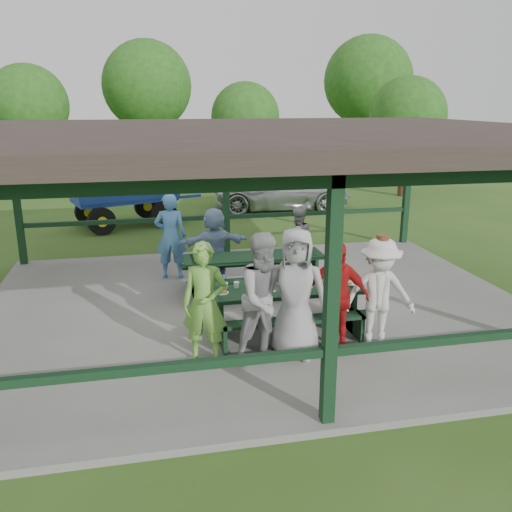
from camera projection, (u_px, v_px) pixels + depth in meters
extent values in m
plane|color=#2E5019|center=(259.00, 311.00, 10.08)|extent=(90.00, 90.00, 0.00)
cube|color=slate|center=(259.00, 309.00, 10.06)|extent=(10.00, 8.00, 0.10)
cube|color=black|center=(331.00, 303.00, 6.06)|extent=(0.15, 0.15, 3.00)
cube|color=black|center=(16.00, 200.00, 12.25)|extent=(0.15, 0.15, 3.00)
cube|color=black|center=(226.00, 193.00, 13.20)|extent=(0.15, 0.15, 3.00)
cube|color=black|center=(407.00, 186.00, 14.16)|extent=(0.15, 0.15, 3.00)
cube|color=black|center=(115.00, 372.00, 5.75)|extent=(4.65, 0.10, 0.10)
cube|color=black|center=(127.00, 221.00, 12.89)|extent=(4.65, 0.10, 0.10)
cube|color=black|center=(319.00, 213.00, 13.85)|extent=(4.65, 0.10, 0.10)
cube|color=black|center=(336.00, 178.00, 5.67)|extent=(9.80, 0.15, 0.20)
cube|color=black|center=(225.00, 134.00, 12.81)|extent=(9.80, 0.15, 0.20)
cube|color=#2D2520|center=(259.00, 134.00, 9.18)|extent=(10.60, 8.60, 0.24)
cube|color=black|center=(285.00, 290.00, 8.76)|extent=(2.53, 0.75, 0.06)
cube|color=black|center=(294.00, 320.00, 8.32)|extent=(2.53, 0.28, 0.05)
cube|color=black|center=(276.00, 296.00, 9.36)|extent=(2.53, 0.28, 0.05)
cube|color=black|center=(219.00, 315.00, 8.64)|extent=(0.06, 0.70, 0.75)
cube|color=black|center=(347.00, 305.00, 9.07)|extent=(0.06, 0.70, 0.75)
cube|color=black|center=(219.00, 324.00, 8.68)|extent=(0.06, 1.39, 0.45)
cube|color=black|center=(347.00, 313.00, 9.11)|extent=(0.06, 1.39, 0.45)
cube|color=black|center=(254.00, 257.00, 10.62)|extent=(2.74, 0.75, 0.06)
cube|color=black|center=(260.00, 280.00, 10.18)|extent=(2.74, 0.28, 0.05)
cube|color=black|center=(248.00, 263.00, 11.22)|extent=(2.74, 0.28, 0.05)
cube|color=black|center=(194.00, 278.00, 10.47)|extent=(0.06, 0.70, 0.75)
cube|color=black|center=(311.00, 270.00, 10.95)|extent=(0.06, 0.70, 0.75)
cube|color=black|center=(194.00, 285.00, 10.52)|extent=(0.06, 1.39, 0.45)
cube|color=black|center=(311.00, 277.00, 10.99)|extent=(0.06, 1.39, 0.45)
cylinder|color=white|center=(222.00, 293.00, 8.54)|extent=(0.22, 0.22, 0.01)
torus|color=olive|center=(219.00, 292.00, 8.51)|extent=(0.10, 0.10, 0.03)
torus|color=olive|center=(224.00, 292.00, 8.52)|extent=(0.10, 0.10, 0.03)
torus|color=olive|center=(221.00, 291.00, 8.58)|extent=(0.10, 0.10, 0.03)
cylinder|color=white|center=(270.00, 289.00, 8.70)|extent=(0.22, 0.22, 0.01)
torus|color=olive|center=(268.00, 289.00, 8.66)|extent=(0.10, 0.10, 0.03)
torus|color=olive|center=(273.00, 288.00, 8.68)|extent=(0.10, 0.10, 0.03)
torus|color=olive|center=(270.00, 287.00, 8.73)|extent=(0.10, 0.10, 0.03)
cylinder|color=white|center=(306.00, 287.00, 8.82)|extent=(0.22, 0.22, 0.01)
torus|color=olive|center=(304.00, 286.00, 8.78)|extent=(0.10, 0.10, 0.03)
torus|color=olive|center=(309.00, 286.00, 8.80)|extent=(0.10, 0.10, 0.03)
torus|color=olive|center=(305.00, 285.00, 8.85)|extent=(0.10, 0.10, 0.03)
cylinder|color=white|center=(352.00, 283.00, 8.98)|extent=(0.22, 0.22, 0.01)
torus|color=olive|center=(350.00, 283.00, 8.94)|extent=(0.10, 0.10, 0.03)
torus|color=olive|center=(355.00, 282.00, 8.96)|extent=(0.10, 0.10, 0.03)
torus|color=olive|center=(351.00, 281.00, 9.01)|extent=(0.10, 0.10, 0.03)
cylinder|color=#381E0F|center=(251.00, 292.00, 8.45)|extent=(0.06, 0.06, 0.10)
cylinder|color=#381E0F|center=(258.00, 292.00, 8.47)|extent=(0.06, 0.06, 0.10)
cylinder|color=#381E0F|center=(287.00, 289.00, 8.56)|extent=(0.06, 0.06, 0.10)
cylinder|color=#381E0F|center=(302.00, 288.00, 8.61)|extent=(0.06, 0.06, 0.10)
cylinder|color=#381E0F|center=(305.00, 288.00, 8.62)|extent=(0.06, 0.06, 0.10)
cylinder|color=#381E0F|center=(326.00, 287.00, 8.69)|extent=(0.06, 0.06, 0.10)
cone|color=white|center=(225.00, 286.00, 8.73)|extent=(0.09, 0.09, 0.10)
cone|color=white|center=(237.00, 285.00, 8.77)|extent=(0.09, 0.09, 0.10)
cone|color=white|center=(268.00, 283.00, 8.88)|extent=(0.09, 0.09, 0.10)
cone|color=white|center=(323.00, 279.00, 9.06)|extent=(0.09, 0.09, 0.10)
imported|color=#68A73E|center=(205.00, 304.00, 7.68)|extent=(0.76, 0.61, 1.80)
imported|color=gray|center=(266.00, 298.00, 7.71)|extent=(1.13, 1.00, 1.93)
imported|color=gray|center=(295.00, 294.00, 7.87)|extent=(1.09, 0.87, 1.95)
imported|color=#B31716|center=(335.00, 296.00, 8.11)|extent=(1.07, 0.66, 1.70)
imported|color=beige|center=(379.00, 294.00, 8.18)|extent=(1.21, 0.83, 1.73)
cylinder|color=#55331D|center=(382.00, 242.00, 7.96)|extent=(0.37, 0.37, 0.02)
cylinder|color=#55331D|center=(383.00, 238.00, 7.94)|extent=(0.22, 0.22, 0.11)
imported|color=#7C99C0|center=(214.00, 245.00, 11.18)|extent=(1.51, 0.58, 1.59)
imported|color=teal|center=(171.00, 236.00, 11.43)|extent=(0.73, 0.54, 1.83)
imported|color=gray|center=(297.00, 240.00, 11.74)|extent=(0.86, 0.75, 1.50)
imported|color=silver|center=(282.00, 191.00, 19.26)|extent=(5.01, 2.65, 1.34)
cube|color=navy|center=(125.00, 199.00, 16.63)|extent=(3.29, 2.35, 0.13)
cube|color=navy|center=(132.00, 194.00, 15.94)|extent=(2.85, 0.99, 0.43)
cube|color=navy|center=(117.00, 187.00, 17.18)|extent=(2.85, 0.99, 0.43)
cube|color=navy|center=(74.00, 194.00, 15.84)|extent=(0.53, 1.43, 0.43)
cube|color=navy|center=(170.00, 187.00, 17.28)|extent=(0.53, 1.43, 0.43)
cylinder|color=black|center=(102.00, 221.00, 15.63)|extent=(0.83, 0.43, 0.81)
cylinder|color=yellow|center=(102.00, 221.00, 15.63)|extent=(0.36, 0.32, 0.30)
cylinder|color=black|center=(88.00, 212.00, 16.96)|extent=(0.83, 0.43, 0.81)
cylinder|color=yellow|center=(88.00, 212.00, 16.96)|extent=(0.36, 0.32, 0.30)
cylinder|color=black|center=(164.00, 215.00, 16.56)|extent=(0.83, 0.43, 0.81)
cylinder|color=yellow|center=(164.00, 215.00, 16.56)|extent=(0.36, 0.32, 0.30)
cylinder|color=black|center=(147.00, 206.00, 17.88)|extent=(0.83, 0.43, 0.81)
cylinder|color=yellow|center=(147.00, 206.00, 17.88)|extent=(0.36, 0.32, 0.30)
cube|color=navy|center=(186.00, 197.00, 17.64)|extent=(1.04, 0.41, 0.09)
cone|color=#F2590C|center=(72.00, 191.00, 15.79)|extent=(0.15, 0.41, 0.43)
cylinder|color=#352015|center=(34.00, 159.00, 23.36)|extent=(0.36, 0.36, 2.63)
sphere|color=#1D4F15|center=(28.00, 105.00, 22.73)|extent=(3.36, 3.36, 3.36)
cylinder|color=#352015|center=(150.00, 146.00, 26.21)|extent=(0.36, 0.36, 3.26)
sphere|color=#1D4F15|center=(147.00, 85.00, 25.43)|extent=(4.17, 4.17, 4.17)
cylinder|color=#352015|center=(245.00, 163.00, 23.46)|extent=(0.36, 0.36, 2.27)
sphere|color=#1D4F15|center=(245.00, 117.00, 22.92)|extent=(2.90, 2.90, 2.90)
cylinder|color=#352015|center=(404.00, 167.00, 21.84)|extent=(0.36, 0.36, 2.35)
sphere|color=#1D4F15|center=(408.00, 115.00, 21.28)|extent=(3.01, 3.01, 3.01)
cylinder|color=#352015|center=(365.00, 141.00, 27.99)|extent=(0.36, 0.36, 3.45)
sphere|color=#1D4F15|center=(368.00, 81.00, 27.17)|extent=(4.42, 4.42, 4.42)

